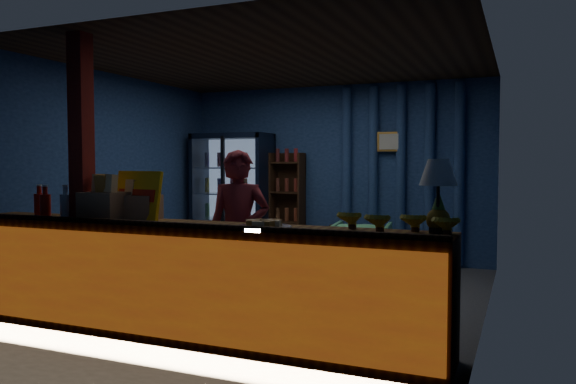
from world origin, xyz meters
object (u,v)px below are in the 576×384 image
at_px(shopkeeper, 239,235).
at_px(green_chair, 362,248).
at_px(pastry_tray, 264,226).
at_px(table_lamp, 438,175).

relative_size(shopkeeper, green_chair, 2.11).
bearing_deg(pastry_tray, table_lamp, 10.61).
height_order(green_chair, table_lamp, table_lamp).
bearing_deg(shopkeeper, pastry_tray, -67.96).
height_order(pastry_tray, table_lamp, table_lamp).
xyz_separation_m(shopkeeper, green_chair, (0.48, 2.54, -0.45)).
bearing_deg(shopkeeper, table_lamp, -32.53).
bearing_deg(pastry_tray, green_chair, 92.17).
height_order(green_chair, pastry_tray, pastry_tray).
relative_size(pastry_tray, table_lamp, 0.81).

